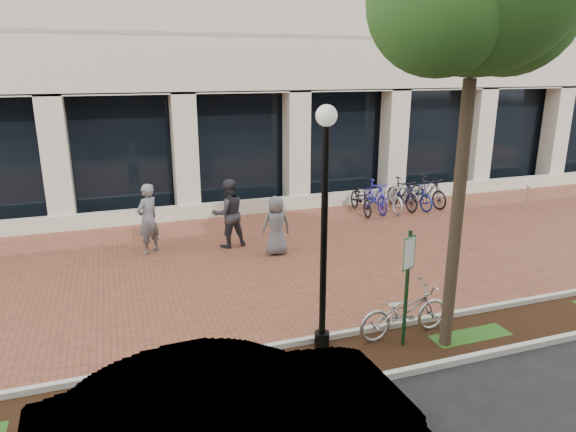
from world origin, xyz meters
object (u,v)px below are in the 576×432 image
object	(u,v)px
pedestrian_right	(276,226)
bollard	(527,197)
lamppost	(324,218)
bike_rack_cluster	(395,195)
locked_bicycle	(404,311)
pedestrian_mid	(228,213)
pedestrian_left	(148,219)
sedan_near_curb	(232,425)
parking_sign	(408,274)

from	to	relation	value
pedestrian_right	bollard	world-z (taller)	pedestrian_right
lamppost	pedestrian_right	xyz separation A→B (m)	(0.72, 4.98, -1.67)
lamppost	pedestrian_right	size ratio (longest dim) A/B	2.67
bike_rack_cluster	locked_bicycle	bearing A→B (deg)	-119.52
lamppost	pedestrian_mid	distance (m)	6.22
bollard	pedestrian_right	bearing A→B (deg)	-172.68
pedestrian_mid	bollard	size ratio (longest dim) A/B	1.99
locked_bicycle	bike_rack_cluster	bearing A→B (deg)	-32.30
pedestrian_right	pedestrian_left	bearing A→B (deg)	-21.49
pedestrian_mid	sedan_near_curb	world-z (taller)	pedestrian_mid
lamppost	bike_rack_cluster	world-z (taller)	lamppost
lamppost	sedan_near_curb	size ratio (longest dim) A/B	0.93
bike_rack_cluster	pedestrian_mid	bearing A→B (deg)	-163.73
sedan_near_curb	bollard	bearing A→B (deg)	-58.06
parking_sign	sedan_near_curb	bearing A→B (deg)	-175.00
bike_rack_cluster	lamppost	bearing A→B (deg)	-128.03
pedestrian_mid	pedestrian_right	size ratio (longest dim) A/B	1.20
parking_sign	bollard	distance (m)	11.36
sedan_near_curb	pedestrian_right	bearing A→B (deg)	-24.12
pedestrian_left	lamppost	bearing A→B (deg)	71.36
pedestrian_left	bike_rack_cluster	size ratio (longest dim) A/B	0.55
pedestrian_mid	sedan_near_curb	bearing A→B (deg)	70.83
locked_bicycle	pedestrian_mid	xyz separation A→B (m)	(-2.02, 6.14, 0.48)
pedestrian_mid	locked_bicycle	bearing A→B (deg)	101.51
lamppost	locked_bicycle	xyz separation A→B (m)	(1.65, -0.11, -1.98)
pedestrian_left	pedestrian_mid	bearing A→B (deg)	133.66
parking_sign	pedestrian_right	distance (m)	5.53
pedestrian_right	bike_rack_cluster	world-z (taller)	pedestrian_right
bollard	lamppost	bearing A→B (deg)	-149.43
locked_bicycle	pedestrian_right	xyz separation A→B (m)	(-0.93, 5.09, 0.32)
pedestrian_left	sedan_near_curb	size ratio (longest dim) A/B	0.41
pedestrian_right	bike_rack_cluster	bearing A→B (deg)	-152.18
pedestrian_left	sedan_near_curb	distance (m)	8.78
lamppost	pedestrian_left	size ratio (longest dim) A/B	2.24
locked_bicycle	bollard	xyz separation A→B (m)	(8.92, 6.36, -0.00)
bike_rack_cluster	sedan_near_curb	bearing A→B (deg)	-128.99
parking_sign	bike_rack_cluster	world-z (taller)	parking_sign
pedestrian_left	bollard	size ratio (longest dim) A/B	1.98
pedestrian_mid	sedan_near_curb	distance (m)	8.79
lamppost	bollard	xyz separation A→B (m)	(10.57, 6.25, -1.99)
parking_sign	pedestrian_mid	distance (m)	6.76
parking_sign	bollard	xyz separation A→B (m)	(9.12, 6.71, -0.94)
bollard	sedan_near_curb	size ratio (longest dim) A/B	0.21
bike_rack_cluster	sedan_near_curb	xyz separation A→B (m)	(-8.46, -10.51, 0.25)
lamppost	sedan_near_curb	world-z (taller)	lamppost
parking_sign	sedan_near_curb	distance (m)	4.31
bollard	bike_rack_cluster	size ratio (longest dim) A/B	0.28
pedestrian_left	pedestrian_mid	world-z (taller)	pedestrian_mid
pedestrian_left	pedestrian_mid	distance (m)	2.22
parking_sign	lamppost	xyz separation A→B (m)	(-1.45, 0.46, 1.04)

